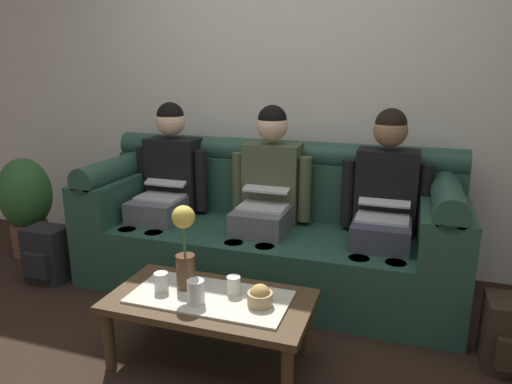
{
  "coord_description": "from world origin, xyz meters",
  "views": [
    {
      "loc": [
        0.88,
        -1.72,
        1.47
      ],
      "look_at": [
        0.04,
        0.8,
        0.75
      ],
      "focal_mm": 32.66,
      "sensor_mm": 36.0,
      "label": 1
    }
  ],
  "objects_px": {
    "cup_near_left": "(234,285)",
    "cup_far_center": "(161,282)",
    "coffee_table": "(210,306)",
    "backpack_left": "(48,254)",
    "person_left": "(167,182)",
    "flower_vase": "(185,246)",
    "potted_plant": "(26,202)",
    "couch": "(268,232)",
    "cup_near_right": "(196,292)",
    "snack_bowl": "(260,296)",
    "person_right": "(385,201)",
    "person_middle": "(268,191)"
  },
  "relations": [
    {
      "from": "cup_near_left",
      "to": "cup_far_center",
      "type": "height_order",
      "value": "cup_far_center"
    },
    {
      "from": "coffee_table",
      "to": "backpack_left",
      "type": "height_order",
      "value": "backpack_left"
    },
    {
      "from": "person_left",
      "to": "flower_vase",
      "type": "height_order",
      "value": "person_left"
    },
    {
      "from": "person_left",
      "to": "potted_plant",
      "type": "height_order",
      "value": "person_left"
    },
    {
      "from": "couch",
      "to": "potted_plant",
      "type": "height_order",
      "value": "couch"
    },
    {
      "from": "flower_vase",
      "to": "person_left",
      "type": "bearing_deg",
      "value": 123.27
    },
    {
      "from": "cup_far_center",
      "to": "cup_near_right",
      "type": "bearing_deg",
      "value": -15.53
    },
    {
      "from": "snack_bowl",
      "to": "person_right",
      "type": "bearing_deg",
      "value": 63.07
    },
    {
      "from": "person_right",
      "to": "cup_near_left",
      "type": "relative_size",
      "value": 13.38
    },
    {
      "from": "couch",
      "to": "snack_bowl",
      "type": "xyz_separation_m",
      "value": [
        0.26,
        -0.98,
        0.04
      ]
    },
    {
      "from": "person_left",
      "to": "potted_plant",
      "type": "relative_size",
      "value": 1.57
    },
    {
      "from": "coffee_table",
      "to": "potted_plant",
      "type": "distance_m",
      "value": 2.14
    },
    {
      "from": "cup_near_right",
      "to": "cup_far_center",
      "type": "bearing_deg",
      "value": 164.47
    },
    {
      "from": "flower_vase",
      "to": "snack_bowl",
      "type": "height_order",
      "value": "flower_vase"
    },
    {
      "from": "coffee_table",
      "to": "cup_near_right",
      "type": "distance_m",
      "value": 0.15
    },
    {
      "from": "couch",
      "to": "flower_vase",
      "type": "bearing_deg",
      "value": -99.4
    },
    {
      "from": "person_left",
      "to": "cup_near_left",
      "type": "relative_size",
      "value": 13.38
    },
    {
      "from": "flower_vase",
      "to": "snack_bowl",
      "type": "distance_m",
      "value": 0.46
    },
    {
      "from": "person_left",
      "to": "potted_plant",
      "type": "distance_m",
      "value": 1.23
    },
    {
      "from": "person_right",
      "to": "backpack_left",
      "type": "bearing_deg",
      "value": -168.22
    },
    {
      "from": "cup_far_center",
      "to": "person_right",
      "type": "bearing_deg",
      "value": 44.44
    },
    {
      "from": "snack_bowl",
      "to": "cup_near_right",
      "type": "relative_size",
      "value": 1.04
    },
    {
      "from": "person_right",
      "to": "snack_bowl",
      "type": "relative_size",
      "value": 9.95
    },
    {
      "from": "cup_near_right",
      "to": "backpack_left",
      "type": "bearing_deg",
      "value": 157.63
    },
    {
      "from": "person_right",
      "to": "cup_near_right",
      "type": "relative_size",
      "value": 10.39
    },
    {
      "from": "backpack_left",
      "to": "person_left",
      "type": "bearing_deg",
      "value": 33.15
    },
    {
      "from": "couch",
      "to": "person_left",
      "type": "xyz_separation_m",
      "value": [
        -0.76,
        -0.0,
        0.29
      ]
    },
    {
      "from": "coffee_table",
      "to": "cup_far_center",
      "type": "distance_m",
      "value": 0.28
    },
    {
      "from": "person_left",
      "to": "person_right",
      "type": "xyz_separation_m",
      "value": [
        1.52,
        0.0,
        -0.0
      ]
    },
    {
      "from": "person_middle",
      "to": "flower_vase",
      "type": "distance_m",
      "value": 0.94
    },
    {
      "from": "person_right",
      "to": "potted_plant",
      "type": "bearing_deg",
      "value": -177.55
    },
    {
      "from": "person_left",
      "to": "person_right",
      "type": "distance_m",
      "value": 1.52
    },
    {
      "from": "person_middle",
      "to": "snack_bowl",
      "type": "bearing_deg",
      "value": -74.94
    },
    {
      "from": "couch",
      "to": "potted_plant",
      "type": "xyz_separation_m",
      "value": [
        -1.96,
        -0.12,
        0.06
      ]
    },
    {
      "from": "person_right",
      "to": "snack_bowl",
      "type": "distance_m",
      "value": 1.12
    },
    {
      "from": "coffee_table",
      "to": "person_left",
      "type": "bearing_deg",
      "value": 128.03
    },
    {
      "from": "person_middle",
      "to": "potted_plant",
      "type": "distance_m",
      "value": 1.97
    },
    {
      "from": "person_left",
      "to": "person_middle",
      "type": "height_order",
      "value": "same"
    },
    {
      "from": "couch",
      "to": "coffee_table",
      "type": "height_order",
      "value": "couch"
    },
    {
      "from": "person_left",
      "to": "flower_vase",
      "type": "relative_size",
      "value": 2.78
    },
    {
      "from": "couch",
      "to": "coffee_table",
      "type": "relative_size",
      "value": 2.47
    },
    {
      "from": "person_right",
      "to": "potted_plant",
      "type": "xyz_separation_m",
      "value": [
        -2.72,
        -0.12,
        -0.23
      ]
    },
    {
      "from": "person_middle",
      "to": "cup_near_right",
      "type": "xyz_separation_m",
      "value": [
        -0.03,
        -1.06,
        -0.23
      ]
    },
    {
      "from": "person_right",
      "to": "snack_bowl",
      "type": "xyz_separation_m",
      "value": [
        -0.5,
        -0.98,
        -0.25
      ]
    },
    {
      "from": "couch",
      "to": "cup_near_right",
      "type": "height_order",
      "value": "couch"
    },
    {
      "from": "flower_vase",
      "to": "potted_plant",
      "type": "relative_size",
      "value": 0.56
    },
    {
      "from": "person_left",
      "to": "cup_near_left",
      "type": "bearing_deg",
      "value": -46.54
    },
    {
      "from": "coffee_table",
      "to": "cup_near_right",
      "type": "xyz_separation_m",
      "value": [
        -0.03,
        -0.09,
        0.11
      ]
    },
    {
      "from": "person_middle",
      "to": "cup_near_left",
      "type": "relative_size",
      "value": 13.38
    },
    {
      "from": "couch",
      "to": "cup_far_center",
      "type": "height_order",
      "value": "couch"
    }
  ]
}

